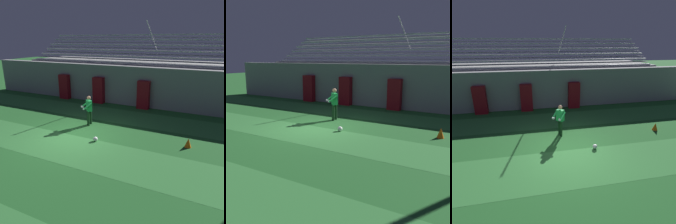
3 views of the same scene
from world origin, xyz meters
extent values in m
plane|color=#236028|center=(0.00, 0.00, 0.00)|extent=(80.00, 80.00, 0.00)
cube|color=#337A38|center=(0.00, -1.08, 0.00)|extent=(28.00, 2.46, 0.01)
cube|color=#337A38|center=(0.00, 3.84, 0.00)|extent=(28.00, 2.46, 0.01)
cube|color=gray|center=(0.00, 6.50, 1.40)|extent=(24.00, 0.60, 2.80)
cube|color=maroon|center=(-1.74, 5.95, 0.97)|extent=(0.83, 0.44, 1.93)
cube|color=maroon|center=(1.74, 5.95, 0.97)|extent=(0.83, 0.44, 1.93)
cube|color=maroon|center=(-4.84, 5.95, 0.97)|extent=(0.83, 0.44, 1.93)
cube|color=gray|center=(0.00, 9.20, 1.45)|extent=(18.00, 4.60, 2.90)
cube|color=silver|center=(0.00, 7.25, 2.95)|extent=(17.10, 0.36, 0.10)
cube|color=gray|center=(0.00, 7.05, 2.72)|extent=(17.10, 0.60, 0.04)
cube|color=silver|center=(0.00, 7.95, 3.35)|extent=(17.10, 0.36, 0.10)
cube|color=gray|center=(0.00, 7.75, 3.12)|extent=(17.10, 0.60, 0.04)
cube|color=silver|center=(0.00, 8.65, 3.75)|extent=(17.10, 0.36, 0.10)
cube|color=gray|center=(0.00, 8.45, 3.52)|extent=(17.10, 0.60, 0.04)
cube|color=silver|center=(0.00, 9.35, 4.15)|extent=(17.10, 0.36, 0.10)
cube|color=gray|center=(0.00, 9.15, 3.92)|extent=(17.10, 0.60, 0.04)
cube|color=silver|center=(0.00, 10.05, 4.55)|extent=(17.10, 0.36, 0.10)
cube|color=gray|center=(0.00, 9.85, 4.32)|extent=(17.10, 0.60, 0.04)
cube|color=silver|center=(0.00, 10.75, 4.95)|extent=(17.10, 0.36, 0.10)
cube|color=gray|center=(0.00, 10.55, 4.72)|extent=(17.10, 0.60, 0.04)
cylinder|color=silver|center=(1.38, 8.75, 4.80)|extent=(0.06, 3.33, 2.05)
cylinder|color=#143319|center=(-0.05, 1.59, 0.41)|extent=(0.20, 0.20, 0.82)
cylinder|color=#143319|center=(-0.07, 1.89, 0.41)|extent=(0.20, 0.20, 0.82)
cube|color=green|center=(-0.06, 1.74, 1.12)|extent=(0.44, 0.43, 0.60)
sphere|color=#A37556|center=(-0.06, 1.74, 1.56)|extent=(0.22, 0.22, 0.22)
cylinder|color=green|center=(0.02, 1.48, 1.17)|extent=(0.39, 0.41, 0.37)
cylinder|color=green|center=(-0.33, 1.80, 1.17)|extent=(0.39, 0.41, 0.37)
cube|color=silver|center=(-0.15, 1.36, 1.04)|extent=(0.16, 0.16, 0.08)
cube|color=silver|center=(-0.44, 1.63, 1.04)|extent=(0.16, 0.16, 0.08)
sphere|color=white|center=(1.27, 0.03, 0.11)|extent=(0.22, 0.22, 0.22)
cone|color=orange|center=(5.30, 1.26, 0.21)|extent=(0.30, 0.30, 0.42)
camera|label=1|loc=(5.94, -8.11, 4.56)|focal=35.00mm
camera|label=2|loc=(6.91, -9.69, 3.22)|focal=42.00mm
camera|label=3|loc=(-1.65, -7.13, 4.68)|focal=30.00mm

